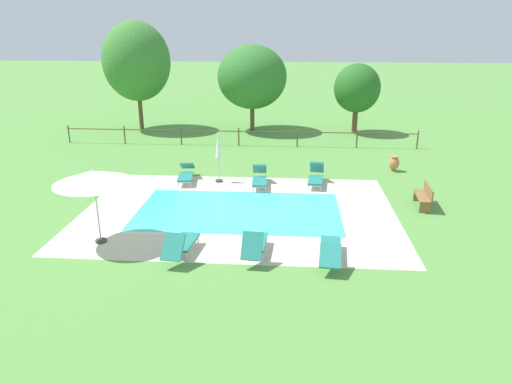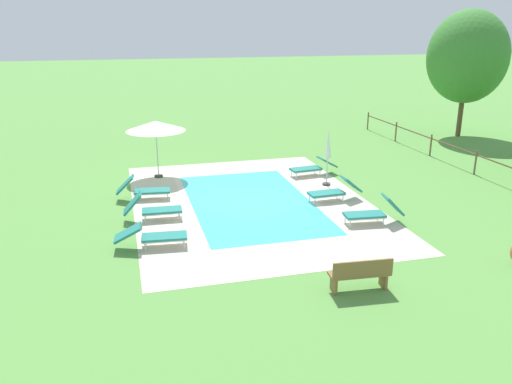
{
  "view_description": "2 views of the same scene",
  "coord_description": "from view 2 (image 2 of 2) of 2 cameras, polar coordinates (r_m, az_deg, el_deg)",
  "views": [
    {
      "loc": [
        1.84,
        -16.18,
        6.51
      ],
      "look_at": [
        0.61,
        0.5,
        0.6
      ],
      "focal_mm": 32.79,
      "sensor_mm": 36.0,
      "label": 1
    },
    {
      "loc": [
        17.19,
        -4.34,
        6.22
      ],
      "look_at": [
        1.41,
        -0.17,
        0.85
      ],
      "focal_mm": 36.27,
      "sensor_mm": 36.0,
      "label": 2
    }
  ],
  "objects": [
    {
      "name": "tree_centre",
      "position": [
        31.54,
        22.29,
        13.63
      ],
      "size": [
        4.34,
        4.34,
        6.96
      ],
      "color": "brown",
      "rests_on": "ground"
    },
    {
      "name": "wooden_bench_lawn_side",
      "position": [
        12.84,
        11.44,
        -8.82
      ],
      "size": [
        0.55,
        1.53,
        0.87
      ],
      "color": "olive",
      "rests_on": "ground"
    },
    {
      "name": "pool_coping_rim",
      "position": [
        18.79,
        -0.58,
        -1.11
      ],
      "size": [
        8.03,
        4.75,
        0.01
      ],
      "color": "beige",
      "rests_on": "ground"
    },
    {
      "name": "sun_lounger_north_far",
      "position": [
        19.07,
        8.55,
        0.14
      ],
      "size": [
        0.71,
        2.0,
        0.87
      ],
      "color": "#237A70",
      "rests_on": "ground"
    },
    {
      "name": "sun_lounger_north_near_steps",
      "position": [
        19.43,
        -12.21,
        0.29
      ],
      "size": [
        0.81,
        1.98,
        0.92
      ],
      "color": "#237A70",
      "rests_on": "ground"
    },
    {
      "name": "pool_deck_paving",
      "position": [
        18.79,
        -0.58,
        -1.13
      ],
      "size": [
        11.62,
        8.34,
        0.01
      ],
      "primitive_type": "cube",
      "color": "beige",
      "rests_on": "ground"
    },
    {
      "name": "sun_lounger_south_near_corner",
      "position": [
        15.27,
        -11.2,
        -4.77
      ],
      "size": [
        0.78,
        2.11,
        0.72
      ],
      "color": "#237A70",
      "rests_on": "ground"
    },
    {
      "name": "ground_plane",
      "position": [
        18.79,
        -0.58,
        -1.14
      ],
      "size": [
        160.0,
        160.0,
        0.0
      ],
      "primitive_type": "plane",
      "color": "#599342"
    },
    {
      "name": "sun_lounger_south_far",
      "position": [
        17.13,
        12.75,
        -2.19
      ],
      "size": [
        0.79,
        1.96,
        0.94
      ],
      "color": "#237A70",
      "rests_on": "ground"
    },
    {
      "name": "sun_lounger_north_mid",
      "position": [
        17.35,
        -11.24,
        -1.81
      ],
      "size": [
        0.7,
        1.92,
        0.96
      ],
      "color": "#237A70",
      "rests_on": "ground"
    },
    {
      "name": "perimeter_fence",
      "position": [
        24.03,
        23.11,
        3.42
      ],
      "size": [
        20.38,
        0.08,
        1.05
      ],
      "color": "brown",
      "rests_on": "ground"
    },
    {
      "name": "patio_umbrella_closed_row_west",
      "position": [
        20.59,
        7.94,
        4.71
      ],
      "size": [
        0.32,
        0.32,
        2.26
      ],
      "color": "#383838",
      "rests_on": "ground"
    },
    {
      "name": "patio_umbrella_open_foreground",
      "position": [
        21.74,
        -11.01,
        7.15
      ],
      "size": [
        2.44,
        2.44,
        2.44
      ],
      "color": "#383838",
      "rests_on": "ground"
    },
    {
      "name": "swimming_pool_water",
      "position": [
        18.79,
        -0.58,
        -1.12
      ],
      "size": [
        7.55,
        4.27,
        0.01
      ],
      "primitive_type": "cube",
      "color": "#42CCD6",
      "rests_on": "ground"
    },
    {
      "name": "sun_lounger_north_end",
      "position": [
        22.15,
        6.19,
        2.74
      ],
      "size": [
        0.84,
        2.11,
        0.76
      ],
      "color": "#237A70",
      "rests_on": "ground"
    }
  ]
}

